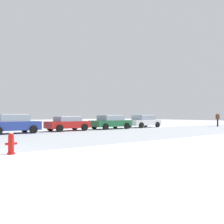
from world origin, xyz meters
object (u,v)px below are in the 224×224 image
Objects in this scene: parked_car_blue at (12,124)px; parked_car_white at (144,121)px; parked_car_green at (111,122)px; pedestrian_crossing at (218,118)px; parked_car_red at (68,123)px; fire_hydrant at (11,143)px.

parked_car_blue is 15.36m from parked_car_white.
parked_car_green is 14.51m from pedestrian_crossing.
parked_car_red is 2.31× the size of pedestrian_crossing.
pedestrian_crossing reaches higher than parked_car_red.
parked_car_green is (13.93, 11.13, 0.31)m from fire_hydrant.
parked_car_red is at bearing 2.09° from parked_car_blue.
parked_car_white is (10.24, 0.13, 0.04)m from parked_car_red.
pedestrian_crossing reaches higher than parked_car_blue.
parked_car_white is at bearing 0.72° from parked_car_red.
parked_car_blue reaches higher than parked_car_red.
fire_hydrant is 14.22m from parked_car_red.
parked_car_red is (8.81, 11.15, 0.27)m from fire_hydrant.
fire_hydrant is 0.22× the size of parked_car_red.
pedestrian_crossing is (8.74, -4.44, 0.28)m from parked_car_white.
parked_car_green is at bearing 38.61° from fire_hydrant.
pedestrian_crossing is (27.79, 6.84, 0.59)m from fire_hydrant.
parked_car_blue is 0.95× the size of parked_car_green.
parked_car_blue is at bearing -178.83° from parked_car_white.
parked_car_red reaches higher than fire_hydrant.
pedestrian_crossing is at bearing 13.83° from fire_hydrant.
parked_car_white is (5.12, 0.15, -0.00)m from parked_car_green.
parked_car_white is (19.05, 11.28, 0.31)m from fire_hydrant.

